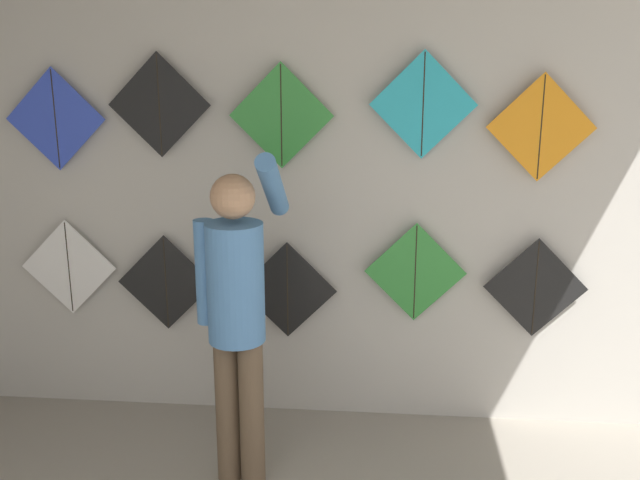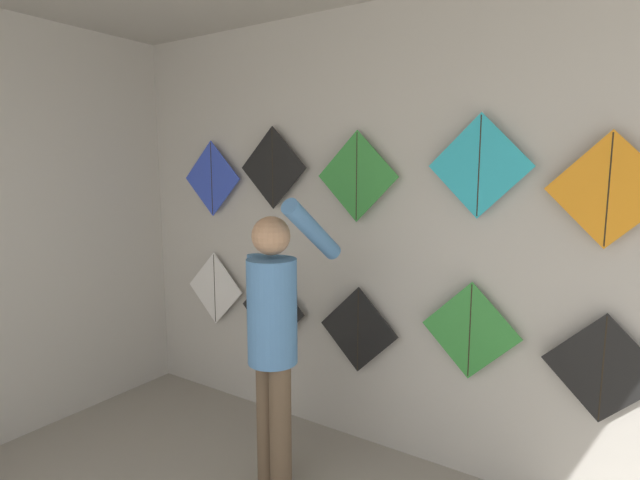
{
  "view_description": "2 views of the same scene",
  "coord_description": "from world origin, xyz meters",
  "px_view_note": "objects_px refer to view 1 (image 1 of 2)",
  "views": [
    {
      "loc": [
        0.52,
        -0.25,
        2.11
      ],
      "look_at": [
        0.2,
        3.32,
        1.15
      ],
      "focal_mm": 40.0,
      "sensor_mm": 36.0,
      "label": 1
    },
    {
      "loc": [
        1.49,
        0.83,
        1.82
      ],
      "look_at": [
        -0.15,
        3.32,
        1.39
      ],
      "focal_mm": 28.0,
      "sensor_mm": 36.0,
      "label": 2
    }
  ],
  "objects_px": {
    "kite_0": "(69,267)",
    "kite_5": "(56,119)",
    "kite_1": "(166,283)",
    "kite_3": "(415,272)",
    "kite_4": "(535,288)",
    "kite_8": "(423,105)",
    "kite_2": "(287,290)",
    "shopkeeper": "(237,304)",
    "kite_6": "(159,105)",
    "kite_7": "(281,116)",
    "kite_9": "(541,128)"
  },
  "relations": [
    {
      "from": "kite_8",
      "to": "kite_7",
      "type": "bearing_deg",
      "value": 180.0
    },
    {
      "from": "kite_9",
      "to": "kite_8",
      "type": "bearing_deg",
      "value": 180.0
    },
    {
      "from": "kite_4",
      "to": "kite_7",
      "type": "bearing_deg",
      "value": 180.0
    },
    {
      "from": "kite_4",
      "to": "kite_7",
      "type": "xyz_separation_m",
      "value": [
        -1.4,
        0.0,
        0.93
      ]
    },
    {
      "from": "kite_0",
      "to": "kite_6",
      "type": "relative_size",
      "value": 1.0
    },
    {
      "from": "shopkeeper",
      "to": "kite_5",
      "type": "distance_m",
      "value": 1.54
    },
    {
      "from": "shopkeeper",
      "to": "kite_5",
      "type": "height_order",
      "value": "kite_5"
    },
    {
      "from": "kite_1",
      "to": "kite_3",
      "type": "relative_size",
      "value": 1.0
    },
    {
      "from": "kite_1",
      "to": "kite_8",
      "type": "distance_m",
      "value": 1.76
    },
    {
      "from": "kite_1",
      "to": "kite_7",
      "type": "relative_size",
      "value": 1.0
    },
    {
      "from": "shopkeeper",
      "to": "kite_1",
      "type": "distance_m",
      "value": 0.89
    },
    {
      "from": "kite_0",
      "to": "kite_3",
      "type": "bearing_deg",
      "value": 0.0
    },
    {
      "from": "kite_6",
      "to": "kite_7",
      "type": "distance_m",
      "value": 0.67
    },
    {
      "from": "kite_0",
      "to": "kite_1",
      "type": "bearing_deg",
      "value": 0.0
    },
    {
      "from": "kite_2",
      "to": "kite_9",
      "type": "relative_size",
      "value": 1.0
    },
    {
      "from": "kite_3",
      "to": "kite_8",
      "type": "relative_size",
      "value": 1.0
    },
    {
      "from": "kite_0",
      "to": "kite_5",
      "type": "relative_size",
      "value": 1.0
    },
    {
      "from": "shopkeeper",
      "to": "kite_2",
      "type": "distance_m",
      "value": 0.72
    },
    {
      "from": "kite_3",
      "to": "kite_4",
      "type": "relative_size",
      "value": 1.0
    },
    {
      "from": "shopkeeper",
      "to": "kite_9",
      "type": "height_order",
      "value": "kite_9"
    },
    {
      "from": "kite_6",
      "to": "kite_1",
      "type": "bearing_deg",
      "value": 180.0
    },
    {
      "from": "kite_1",
      "to": "kite_6",
      "type": "xyz_separation_m",
      "value": [
        0.02,
        0.0,
        1.01
      ]
    },
    {
      "from": "shopkeeper",
      "to": "kite_4",
      "type": "relative_size",
      "value": 2.95
    },
    {
      "from": "shopkeeper",
      "to": "kite_6",
      "type": "xyz_separation_m",
      "value": [
        -0.54,
        0.68,
        0.88
      ]
    },
    {
      "from": "shopkeeper",
      "to": "kite_3",
      "type": "distance_m",
      "value": 1.1
    },
    {
      "from": "kite_0",
      "to": "kite_8",
      "type": "bearing_deg",
      "value": 0.0
    },
    {
      "from": "kite_1",
      "to": "kite_2",
      "type": "xyz_separation_m",
      "value": [
        0.71,
        0.0,
        -0.02
      ]
    },
    {
      "from": "kite_4",
      "to": "kite_0",
      "type": "bearing_deg",
      "value": 180.0
    },
    {
      "from": "kite_6",
      "to": "kite_8",
      "type": "distance_m",
      "value": 1.41
    },
    {
      "from": "kite_3",
      "to": "kite_8",
      "type": "xyz_separation_m",
      "value": [
        0.01,
        0.0,
        0.92
      ]
    },
    {
      "from": "kite_0",
      "to": "kite_6",
      "type": "xyz_separation_m",
      "value": [
        0.6,
        0.0,
        0.93
      ]
    },
    {
      "from": "kite_1",
      "to": "kite_7",
      "type": "height_order",
      "value": "kite_7"
    },
    {
      "from": "kite_3",
      "to": "kite_6",
      "type": "xyz_separation_m",
      "value": [
        -1.41,
        0.0,
        0.91
      ]
    },
    {
      "from": "shopkeeper",
      "to": "kite_5",
      "type": "relative_size",
      "value": 2.95
    },
    {
      "from": "kite_3",
      "to": "kite_0",
      "type": "bearing_deg",
      "value": 180.0
    },
    {
      "from": "shopkeeper",
      "to": "kite_1",
      "type": "relative_size",
      "value": 2.95
    },
    {
      "from": "kite_2",
      "to": "kite_8",
      "type": "xyz_separation_m",
      "value": [
        0.73,
        0.0,
        1.05
      ]
    },
    {
      "from": "kite_3",
      "to": "kite_9",
      "type": "distance_m",
      "value": 1.02
    },
    {
      "from": "kite_7",
      "to": "kite_9",
      "type": "xyz_separation_m",
      "value": [
        1.36,
        0.0,
        -0.05
      ]
    },
    {
      "from": "shopkeeper",
      "to": "kite_5",
      "type": "bearing_deg",
      "value": 167.33
    },
    {
      "from": "kite_0",
      "to": "kite_6",
      "type": "bearing_deg",
      "value": 0.0
    },
    {
      "from": "kite_6",
      "to": "kite_7",
      "type": "xyz_separation_m",
      "value": [
        0.67,
        0.0,
        -0.05
      ]
    },
    {
      "from": "kite_5",
      "to": "kite_7",
      "type": "height_order",
      "value": "kite_7"
    },
    {
      "from": "kite_5",
      "to": "shopkeeper",
      "type": "bearing_deg",
      "value": -31.13
    },
    {
      "from": "kite_4",
      "to": "kite_5",
      "type": "relative_size",
      "value": 1.0
    },
    {
      "from": "kite_1",
      "to": "kite_3",
      "type": "distance_m",
      "value": 1.43
    },
    {
      "from": "kite_6",
      "to": "kite_8",
      "type": "relative_size",
      "value": 1.0
    },
    {
      "from": "kite_9",
      "to": "kite_4",
      "type": "bearing_deg",
      "value": 0.0
    },
    {
      "from": "kite_2",
      "to": "kite_5",
      "type": "relative_size",
      "value": 1.0
    },
    {
      "from": "kite_3",
      "to": "kite_6",
      "type": "distance_m",
      "value": 1.67
    }
  ]
}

